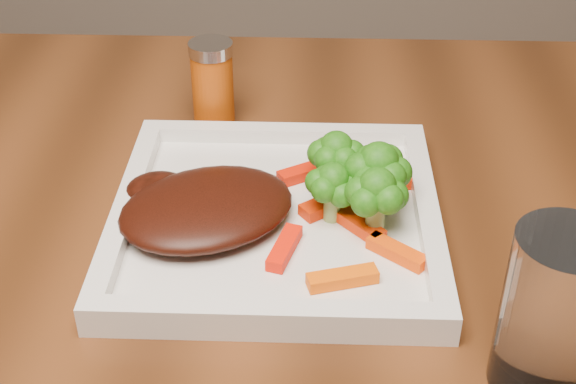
{
  "coord_description": "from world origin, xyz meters",
  "views": [
    {
      "loc": [
        0.3,
        -0.43,
        1.16
      ],
      "look_at": [
        0.29,
        0.11,
        0.79
      ],
      "focal_mm": 50.0,
      "sensor_mm": 36.0,
      "label": 1
    }
  ],
  "objects_px": {
    "plate": "(276,222)",
    "drinking_glass": "(553,315)",
    "steak": "(207,208)",
    "spice_shaker": "(213,86)"
  },
  "relations": [
    {
      "from": "plate",
      "to": "steak",
      "type": "distance_m",
      "value": 0.06
    },
    {
      "from": "plate",
      "to": "drinking_glass",
      "type": "relative_size",
      "value": 2.25
    },
    {
      "from": "steak",
      "to": "spice_shaker",
      "type": "distance_m",
      "value": 0.18
    },
    {
      "from": "steak",
      "to": "drinking_glass",
      "type": "xyz_separation_m",
      "value": [
        0.24,
        -0.15,
        0.03
      ]
    },
    {
      "from": "spice_shaker",
      "to": "drinking_glass",
      "type": "xyz_separation_m",
      "value": [
        0.25,
        -0.33,
        0.01
      ]
    },
    {
      "from": "plate",
      "to": "steak",
      "type": "height_order",
      "value": "steak"
    },
    {
      "from": "steak",
      "to": "drinking_glass",
      "type": "relative_size",
      "value": 1.22
    },
    {
      "from": "spice_shaker",
      "to": "drinking_glass",
      "type": "height_order",
      "value": "drinking_glass"
    },
    {
      "from": "steak",
      "to": "drinking_glass",
      "type": "height_order",
      "value": "drinking_glass"
    },
    {
      "from": "spice_shaker",
      "to": "steak",
      "type": "bearing_deg",
      "value": -85.47
    }
  ]
}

